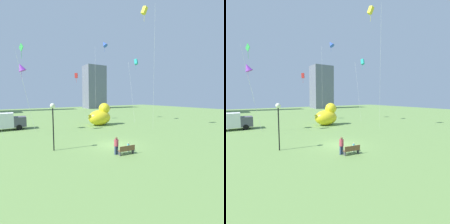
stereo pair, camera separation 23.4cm
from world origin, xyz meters
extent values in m
plane|color=#6A9049|center=(0.00, 0.00, 0.00)|extent=(140.00, 140.00, 0.00)
cube|color=brown|center=(-0.85, -3.18, 0.42)|extent=(1.70, 0.64, 0.06)
cube|color=brown|center=(-0.87, -3.37, 0.68)|extent=(1.66, 0.25, 0.45)
cube|color=#47474C|center=(-1.59, -3.09, 0.20)|extent=(0.12, 0.38, 0.39)
cube|color=#47474C|center=(-0.11, -3.27, 0.20)|extent=(0.12, 0.38, 0.39)
cylinder|color=#38476B|center=(-1.78, -2.66, 0.42)|extent=(0.19, 0.19, 0.84)
cylinder|color=#38476B|center=(-1.57, -2.66, 0.42)|extent=(0.19, 0.19, 0.84)
cylinder|color=#B23F4C|center=(-1.67, -2.66, 1.15)|extent=(0.42, 0.42, 0.63)
sphere|color=brown|center=(-1.67, -2.66, 1.59)|extent=(0.24, 0.24, 0.24)
cylinder|color=silver|center=(-0.21, -2.61, 0.22)|extent=(0.10, 0.10, 0.44)
cylinder|color=silver|center=(-0.09, -2.61, 0.22)|extent=(0.10, 0.10, 0.44)
cylinder|color=#4CBFC6|center=(-0.15, -2.61, 0.61)|extent=(0.22, 0.22, 0.33)
sphere|color=#D8AD8C|center=(-0.15, -2.61, 0.84)|extent=(0.13, 0.13, 0.13)
ellipsoid|color=yellow|center=(4.93, 12.84, 1.47)|extent=(4.51, 3.33, 2.94)
sphere|color=yellow|center=(6.01, 12.84, 3.21)|extent=(2.19, 2.19, 2.19)
cone|color=orange|center=(7.00, 12.84, 3.10)|extent=(0.99, 0.99, 0.99)
cone|color=yellow|center=(2.97, 12.84, 1.96)|extent=(1.35, 1.18, 1.41)
cylinder|color=black|center=(-6.45, 1.81, 2.22)|extent=(0.12, 0.12, 4.45)
sphere|color=#EAEACC|center=(-6.45, 1.81, 4.65)|extent=(0.51, 0.51, 0.51)
cube|color=#4C4C56|center=(-8.41, 16.94, 1.29)|extent=(1.89, 2.33, 1.68)
cylinder|color=black|center=(-8.61, 16.94, 0.45)|extent=(0.94, 2.42, 0.90)
cube|color=slate|center=(26.00, 56.60, 9.95)|extent=(9.33, 7.38, 19.90)
cylinder|color=silver|center=(5.32, 20.88, 5.18)|extent=(1.53, 3.28, 10.37)
cube|color=red|center=(3.70, 21.63, 10.36)|extent=(0.85, 0.86, 1.13)
cylinder|color=red|center=(3.70, 21.63, 9.46)|extent=(0.04, 0.04, 1.60)
cylinder|color=silver|center=(10.17, 3.91, 9.64)|extent=(2.56, 2.31, 19.29)
cube|color=yellow|center=(9.03, 5.18, 19.29)|extent=(0.99, 0.96, 1.33)
cylinder|color=yellow|center=(9.03, 5.18, 18.39)|extent=(0.04, 0.04, 1.60)
cylinder|color=silver|center=(7.36, 19.18, 8.72)|extent=(1.87, 3.79, 17.45)
cone|color=blue|center=(9.24, 18.26, 17.44)|extent=(1.70, 1.87, 1.53)
cylinder|color=blue|center=(9.24, 18.26, 16.54)|extent=(0.04, 0.04, 1.60)
cylinder|color=silver|center=(-7.56, 12.61, 5.00)|extent=(2.06, 1.15, 10.00)
cone|color=purple|center=(-8.12, 13.62, 10.00)|extent=(1.61, 1.34, 1.43)
cylinder|color=purple|center=(-8.12, 13.62, 9.10)|extent=(0.04, 0.04, 1.60)
cylinder|color=silver|center=(-7.79, 13.00, 6.56)|extent=(2.45, 0.29, 13.13)
cube|color=green|center=(-7.93, 14.21, 13.13)|extent=(0.55, 1.20, 1.27)
cylinder|color=green|center=(-7.93, 14.21, 12.23)|extent=(0.04, 0.04, 1.60)
cylinder|color=silver|center=(12.82, 12.79, 6.54)|extent=(0.05, 2.35, 13.08)
cube|color=teal|center=(13.99, 12.80, 13.08)|extent=(0.90, 1.08, 1.29)
cylinder|color=teal|center=(13.99, 12.80, 12.18)|extent=(0.04, 0.04, 1.60)
camera|label=1|loc=(-10.56, -15.70, 5.59)|focal=26.92mm
camera|label=2|loc=(-10.36, -15.83, 5.59)|focal=26.92mm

